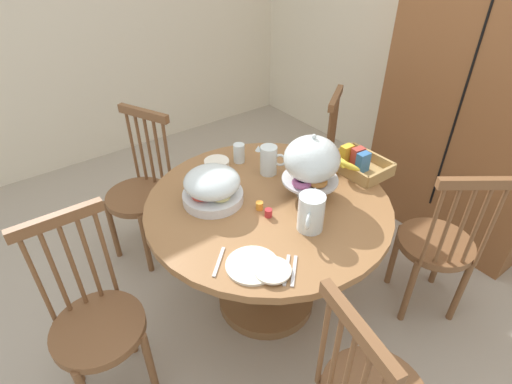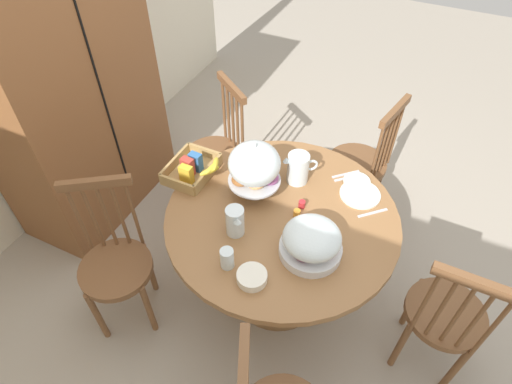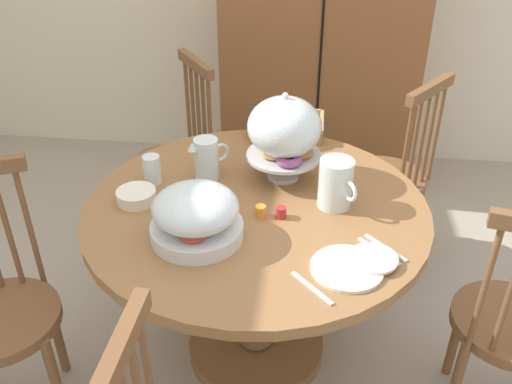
% 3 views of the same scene
% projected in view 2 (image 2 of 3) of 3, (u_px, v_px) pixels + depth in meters
% --- Properties ---
extents(ground_plane, '(10.00, 10.00, 0.00)m').
position_uv_depth(ground_plane, '(278.00, 276.00, 2.82)').
color(ground_plane, '#A89E8E').
extents(wooden_armoire, '(1.18, 0.60, 1.96)m').
position_uv_depth(wooden_armoire, '(67.00, 85.00, 2.63)').
color(wooden_armoire, brown).
rests_on(wooden_armoire, ground_plane).
extents(dining_table, '(1.22, 1.22, 0.74)m').
position_uv_depth(dining_table, '(280.00, 239.00, 2.36)').
color(dining_table, olive).
rests_on(dining_table, ground_plane).
extents(windsor_chair_near_window, '(0.46, 0.46, 0.97)m').
position_uv_depth(windsor_chair_near_window, '(116.00, 265.00, 2.33)').
color(windsor_chair_near_window, brown).
rests_on(windsor_chair_near_window, ground_plane).
extents(windsor_chair_facing_door, '(0.40, 0.40, 0.97)m').
position_uv_depth(windsor_chair_facing_door, '(445.00, 317.00, 2.12)').
color(windsor_chair_facing_door, brown).
rests_on(windsor_chair_facing_door, ground_plane).
extents(windsor_chair_far_side, '(0.41, 0.41, 0.97)m').
position_uv_depth(windsor_chair_far_side, '(360.00, 165.00, 2.91)').
color(windsor_chair_far_side, brown).
rests_on(windsor_chair_far_side, ground_plane).
extents(windsor_chair_host_seat, '(0.46, 0.46, 0.97)m').
position_uv_depth(windsor_chair_host_seat, '(217.00, 154.00, 2.99)').
color(windsor_chair_host_seat, brown).
rests_on(windsor_chair_host_seat, ground_plane).
extents(pastry_stand_with_dome, '(0.28, 0.28, 0.34)m').
position_uv_depth(pastry_stand_with_dome, '(254.00, 166.00, 2.18)').
color(pastry_stand_with_dome, silver).
rests_on(pastry_stand_with_dome, dining_table).
extents(fruit_platter_covered, '(0.30, 0.30, 0.18)m').
position_uv_depth(fruit_platter_covered, '(311.00, 241.00, 1.98)').
color(fruit_platter_covered, silver).
rests_on(fruit_platter_covered, dining_table).
extents(orange_juice_pitcher, '(0.14, 0.18, 0.18)m').
position_uv_depth(orange_juice_pitcher, '(298.00, 169.00, 2.33)').
color(orange_juice_pitcher, silver).
rests_on(orange_juice_pitcher, dining_table).
extents(milk_pitcher, '(0.15, 0.13, 0.16)m').
position_uv_depth(milk_pitcher, '(235.00, 222.00, 2.08)').
color(milk_pitcher, silver).
rests_on(milk_pitcher, dining_table).
extents(cereal_basket, '(0.32, 0.30, 0.12)m').
position_uv_depth(cereal_basket, '(194.00, 169.00, 2.39)').
color(cereal_basket, tan).
rests_on(cereal_basket, dining_table).
extents(china_plate_large, '(0.22, 0.22, 0.01)m').
position_uv_depth(china_plate_large, '(360.00, 194.00, 2.30)').
color(china_plate_large, white).
rests_on(china_plate_large, dining_table).
extents(china_plate_small, '(0.15, 0.15, 0.01)m').
position_uv_depth(china_plate_small, '(357.00, 181.00, 2.36)').
color(china_plate_small, white).
rests_on(china_plate_small, china_plate_large).
extents(cereal_bowl, '(0.14, 0.14, 0.04)m').
position_uv_depth(cereal_bowl, '(252.00, 277.00, 1.92)').
color(cereal_bowl, white).
rests_on(cereal_bowl, dining_table).
extents(drinking_glass, '(0.06, 0.06, 0.11)m').
position_uv_depth(drinking_glass, '(227.00, 258.00, 1.95)').
color(drinking_glass, silver).
rests_on(drinking_glass, dining_table).
extents(jam_jar_strawberry, '(0.04, 0.04, 0.04)m').
position_uv_depth(jam_jar_strawberry, '(302.00, 204.00, 2.23)').
color(jam_jar_strawberry, '#B7282D').
rests_on(jam_jar_strawberry, dining_table).
extents(jam_jar_apricot, '(0.04, 0.04, 0.04)m').
position_uv_depth(jam_jar_apricot, '(297.00, 213.00, 2.19)').
color(jam_jar_apricot, orange).
rests_on(jam_jar_apricot, dining_table).
extents(table_knife, '(0.13, 0.13, 0.01)m').
position_uv_depth(table_knife, '(348.00, 178.00, 2.40)').
color(table_knife, silver).
rests_on(table_knife, dining_table).
extents(dinner_fork, '(0.13, 0.13, 0.01)m').
position_uv_depth(dinner_fork, '(346.00, 174.00, 2.42)').
color(dinner_fork, silver).
rests_on(dinner_fork, dining_table).
extents(soup_spoon, '(0.13, 0.13, 0.01)m').
position_uv_depth(soup_spoon, '(373.00, 213.00, 2.21)').
color(soup_spoon, silver).
rests_on(soup_spoon, dining_table).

